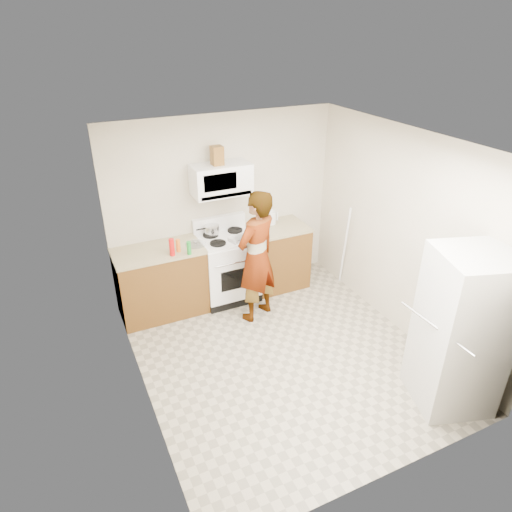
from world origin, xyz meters
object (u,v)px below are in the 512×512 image
person (257,257)px  gas_range (227,266)px  fridge (461,332)px  kettle (270,217)px  microwave (221,179)px  saucepan (212,230)px

person → gas_range: bearing=-99.4°
fridge → person: bearing=135.7°
gas_range → kettle: (0.73, 0.15, 0.54)m
gas_range → microwave: bearing=90.0°
person → fridge: 2.49m
fridge → saucepan: fridge is taller
gas_range → saucepan: size_ratio=5.71×
person → fridge: bearing=93.3°
gas_range → kettle: gas_range is taller
gas_range → saucepan: gas_range is taller
gas_range → microwave: microwave is taller
gas_range → person: size_ratio=0.64×
saucepan → microwave: bearing=-8.6°
microwave → gas_range: bearing=-90.0°
microwave → fridge: (1.33, -2.93, -0.85)m
fridge → kettle: 3.02m
microwave → saucepan: size_ratio=3.84×
gas_range → fridge: (1.33, -2.80, 0.36)m
microwave → fridge: microwave is taller
gas_range → person: (0.16, -0.60, 0.39)m
gas_range → microwave: size_ratio=1.49×
person → saucepan: person is taller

